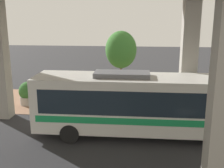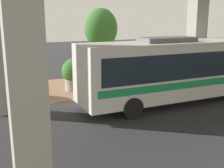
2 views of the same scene
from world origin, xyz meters
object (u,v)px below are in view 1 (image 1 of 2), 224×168
street_tree_near (121,50)px  planter_back (128,96)px  planter_front (79,91)px  bus (143,102)px  fire_hydrant (112,106)px  planter_middle (29,94)px

street_tree_near → planter_back: bearing=14.1°
planter_front → street_tree_near: 4.73m
bus → fire_hydrant: (-3.56, -2.03, -1.45)m
planter_back → planter_middle: bearing=-89.5°
fire_hydrant → street_tree_near: (-3.94, 0.38, 3.28)m
bus → planter_back: size_ratio=7.12×
fire_hydrant → planter_back: (-1.29, 1.04, 0.35)m
planter_middle → fire_hydrant: bearing=78.9°
bus → planter_back: bus is taller
fire_hydrant → street_tree_near: street_tree_near is taller
bus → planter_front: bus is taller
fire_hydrant → planter_middle: bearing=-101.1°
bus → planter_front: size_ratio=5.66×
fire_hydrant → bus: bearing=29.7°
planter_middle → planter_back: size_ratio=1.04×
planter_middle → planter_back: 7.27m
bus → planter_front: 6.77m
fire_hydrant → planter_front: size_ratio=0.47×
planter_middle → street_tree_near: bearing=112.4°
planter_back → street_tree_near: street_tree_near is taller
planter_back → street_tree_near: bearing=-165.9°
bus → street_tree_near: bearing=-167.6°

